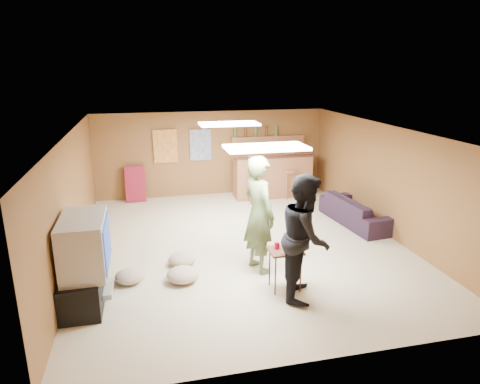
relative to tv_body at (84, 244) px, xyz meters
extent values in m
plane|color=#C4B696|center=(2.65, 1.50, -0.90)|extent=(7.00, 7.00, 0.00)
cube|color=silver|center=(2.65, 1.50, 1.30)|extent=(6.00, 7.00, 0.02)
cube|color=brown|center=(2.65, 5.00, 0.20)|extent=(6.00, 0.02, 2.20)
cube|color=brown|center=(2.65, -2.00, 0.20)|extent=(6.00, 0.02, 2.20)
cube|color=brown|center=(-0.35, 1.50, 0.20)|extent=(0.02, 7.00, 2.20)
cube|color=brown|center=(5.65, 1.50, 0.20)|extent=(0.02, 7.00, 2.20)
cube|color=black|center=(-0.07, 0.00, -0.65)|extent=(0.55, 1.30, 0.50)
cube|color=#B2B2B7|center=(0.15, 0.00, -0.75)|extent=(0.35, 0.50, 0.08)
cube|color=#B2B2B7|center=(0.00, 0.00, 0.00)|extent=(0.60, 1.10, 0.80)
cube|color=navy|center=(0.31, 0.00, 0.00)|extent=(0.02, 0.95, 0.65)
cube|color=#945835|center=(4.15, 4.45, -0.35)|extent=(2.00, 0.60, 1.10)
cube|color=#3D1C13|center=(4.15, 4.20, 0.20)|extent=(2.10, 0.12, 0.05)
cube|color=#945835|center=(4.15, 4.90, 0.60)|extent=(2.00, 0.18, 0.05)
cube|color=#945835|center=(4.15, 4.92, 0.30)|extent=(2.00, 0.14, 0.60)
cube|color=#BF3F26|center=(1.45, 4.96, 0.45)|extent=(0.60, 0.03, 0.85)
cube|color=#334C99|center=(2.35, 4.96, 0.45)|extent=(0.55, 0.03, 0.80)
cube|color=maroon|center=(0.65, 4.80, -0.45)|extent=(0.50, 0.26, 0.91)
cube|color=white|center=(2.65, 0.00, 1.27)|extent=(1.20, 0.60, 0.04)
cube|color=white|center=(2.65, 2.70, 1.27)|extent=(1.20, 0.60, 0.04)
imported|color=#52653A|center=(2.68, 0.44, 0.08)|extent=(0.67, 0.83, 1.97)
imported|color=black|center=(3.11, -0.53, 0.03)|extent=(1.00, 1.11, 1.87)
imported|color=black|center=(5.35, 2.08, -0.61)|extent=(0.97, 2.04, 0.58)
cube|color=#3D1C13|center=(2.90, -0.30, -0.58)|extent=(0.51, 0.41, 0.65)
cylinder|color=red|center=(2.78, -0.22, -0.20)|extent=(0.10, 0.10, 0.11)
cylinder|color=red|center=(2.96, -0.37, -0.19)|extent=(0.11, 0.11, 0.12)
cylinder|color=#164698|center=(3.01, -0.23, -0.20)|extent=(0.09, 0.09, 0.10)
ellipsoid|color=tan|center=(1.39, 0.29, -0.78)|extent=(0.51, 0.51, 0.23)
ellipsoid|color=tan|center=(1.43, 0.89, -0.79)|extent=(0.54, 0.54, 0.21)
ellipsoid|color=tan|center=(0.56, 0.44, -0.80)|extent=(0.52, 0.52, 0.21)
camera|label=1|loc=(0.89, -5.93, 2.42)|focal=32.00mm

